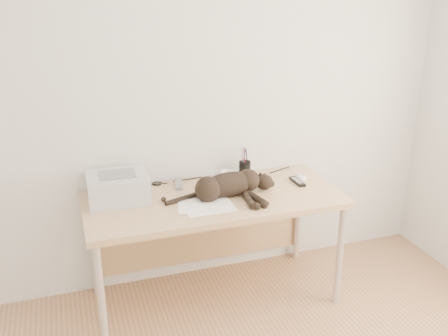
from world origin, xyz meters
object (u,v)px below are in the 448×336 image
object	(u,v)px
pen_cup	(245,169)
mouse	(301,176)
cat	(227,186)
mug	(227,177)
printer	(118,187)
desk	(210,210)

from	to	relation	value
pen_cup	mouse	distance (m)	0.39
cat	mug	size ratio (longest dim) A/B	7.67
printer	pen_cup	size ratio (longest dim) A/B	1.81
desk	printer	size ratio (longest dim) A/B	4.36
mouse	pen_cup	bearing A→B (deg)	163.37
pen_cup	desk	bearing A→B (deg)	-149.62
pen_cup	mug	bearing A→B (deg)	-152.30
cat	pen_cup	world-z (taller)	pen_cup
printer	mug	bearing A→B (deg)	3.01
desk	mug	world-z (taller)	mug
desk	mug	xyz separation A→B (m)	(0.15, 0.09, 0.18)
printer	mouse	distance (m)	1.23
mug	pen_cup	world-z (taller)	pen_cup
mug	pen_cup	bearing A→B (deg)	27.70
desk	mouse	bearing A→B (deg)	1.87
desk	cat	size ratio (longest dim) A/B	2.22
cat	pen_cup	bearing A→B (deg)	46.73
printer	pen_cup	world-z (taller)	pen_cup
printer	mouse	world-z (taller)	printer
desk	cat	world-z (taller)	cat
printer	pen_cup	distance (m)	0.88
pen_cup	printer	bearing A→B (deg)	-172.16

